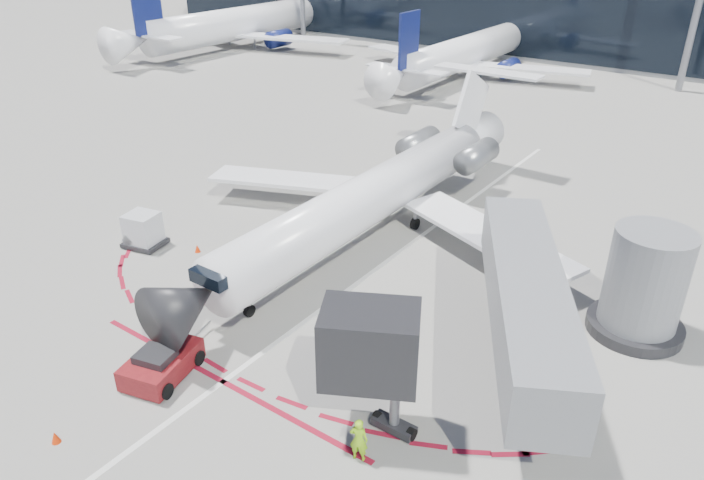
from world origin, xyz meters
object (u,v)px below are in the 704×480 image
Objects in this scene: regional_jet at (380,191)px; uld_container at (143,230)px; pushback_tug at (161,363)px; ramp_worker at (359,440)px.

regional_jet is 12.47× the size of uld_container.
regional_jet reaches higher than pushback_tug.
pushback_tug is 11.54m from uld_container.
pushback_tug is 8.75m from ramp_worker.
pushback_tug is (0.09, -15.59, -1.88)m from regional_jet.
ramp_worker is 19.01m from uld_container.
ramp_worker is at bearing -58.99° from regional_jet.
uld_container reaches higher than ramp_worker.
ramp_worker is (8.69, 0.97, 0.28)m from pushback_tug.
pushback_tug is 2.97× the size of ramp_worker.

